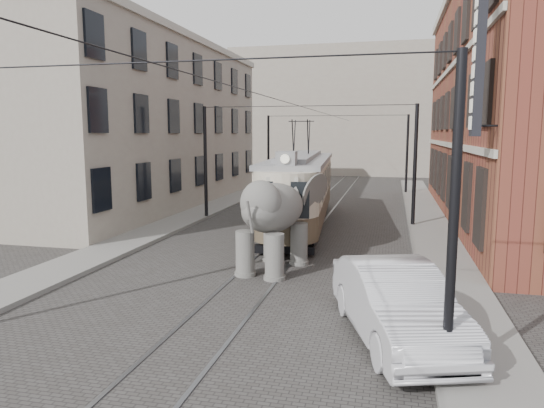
# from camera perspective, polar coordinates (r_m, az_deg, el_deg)

# --- Properties ---
(ground) EXTENTS (120.00, 120.00, 0.00)m
(ground) POSITION_cam_1_polar(r_m,az_deg,el_deg) (20.10, 1.36, -5.11)
(ground) COLOR #3D3A38
(tram_rails) EXTENTS (1.54, 80.00, 0.02)m
(tram_rails) POSITION_cam_1_polar(r_m,az_deg,el_deg) (20.10, 1.36, -5.08)
(tram_rails) COLOR slate
(tram_rails) RESTS_ON ground
(sidewalk_right) EXTENTS (2.00, 60.00, 0.15)m
(sidewalk_right) POSITION_cam_1_polar(r_m,az_deg,el_deg) (19.75, 18.73, -5.56)
(sidewalk_right) COLOR slate
(sidewalk_right) RESTS_ON ground
(sidewalk_left) EXTENTS (2.00, 60.00, 0.15)m
(sidewalk_left) POSITION_cam_1_polar(r_m,az_deg,el_deg) (22.34, -15.20, -3.86)
(sidewalk_left) COLOR slate
(sidewalk_left) RESTS_ON ground
(brick_building) EXTENTS (8.00, 26.00, 12.00)m
(brick_building) POSITION_cam_1_polar(r_m,az_deg,el_deg) (29.00, 27.70, 9.96)
(brick_building) COLOR brown
(brick_building) RESTS_ON ground
(stucco_building) EXTENTS (7.00, 24.00, 10.00)m
(stucco_building) POSITION_cam_1_polar(r_m,az_deg,el_deg) (32.82, -14.05, 8.56)
(stucco_building) COLOR gray
(stucco_building) RESTS_ON ground
(distant_block) EXTENTS (28.00, 10.00, 14.00)m
(distant_block) POSITION_cam_1_polar(r_m,az_deg,el_deg) (59.33, 9.70, 10.29)
(distant_block) COLOR gray
(distant_block) RESTS_ON ground
(catenary) EXTENTS (11.00, 30.20, 6.00)m
(catenary) POSITION_cam_1_polar(r_m,az_deg,el_deg) (24.57, 3.40, 4.36)
(catenary) COLOR black
(catenary) RESTS_ON ground
(tram) EXTENTS (3.84, 13.35, 5.22)m
(tram) POSITION_cam_1_polar(r_m,az_deg,el_deg) (24.77, 3.31, 3.49)
(tram) COLOR #C2B59D
(tram) RESTS_ON ground
(elephant) EXTENTS (3.94, 5.82, 3.27)m
(elephant) POSITION_cam_1_polar(r_m,az_deg,el_deg) (16.72, 0.14, -2.08)
(elephant) COLOR #61605A
(elephant) RESTS_ON ground
(parked_car) EXTENTS (3.37, 5.49, 1.71)m
(parked_car) POSITION_cam_1_polar(r_m,az_deg,el_deg) (11.63, 13.99, -10.88)
(parked_car) COLOR silver
(parked_car) RESTS_ON ground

